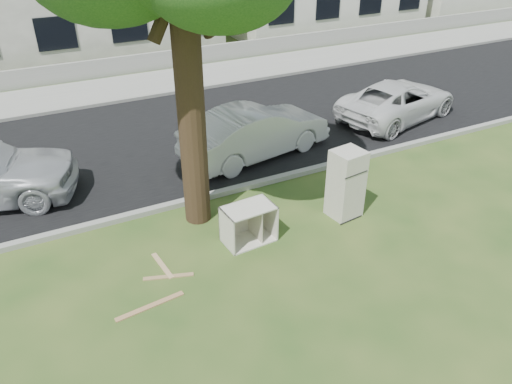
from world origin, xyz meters
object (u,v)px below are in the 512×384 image
car_center (256,132)px  car_right (398,100)px  fridge (346,184)px  cabinet (249,224)px

car_center → car_right: size_ratio=0.97×
fridge → car_center: 3.48m
cabinet → car_right: car_right is taller
cabinet → car_right: size_ratio=0.24×
car_center → car_right: 5.06m
cabinet → fridge: bearing=-5.3°
cabinet → car_right: (6.94, 3.69, 0.19)m
car_right → fridge: bearing=115.1°
car_center → fridge: bearing=175.3°
cabinet → car_center: car_center is taller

